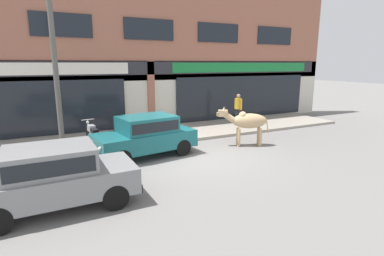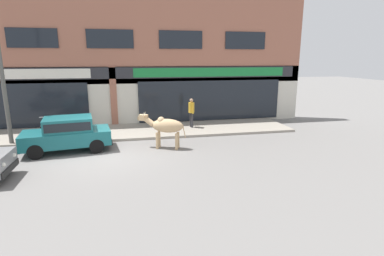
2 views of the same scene
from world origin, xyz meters
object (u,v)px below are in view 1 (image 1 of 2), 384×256
at_px(motorcycle_1, 127,131).
at_px(pedestrian, 238,106).
at_px(cow, 247,121).
at_px(motorcycle_0, 93,133).
at_px(car_0, 146,134).
at_px(car_1, 54,174).
at_px(utility_pole, 55,61).

xyz_separation_m(motorcycle_1, pedestrian, (6.05, 0.64, 0.60)).
bearing_deg(cow, motorcycle_1, 148.13).
bearing_deg(motorcycle_0, motorcycle_1, -5.01).
xyz_separation_m(cow, pedestrian, (1.84, 3.25, 0.10)).
bearing_deg(motorcycle_0, car_0, -56.65).
bearing_deg(motorcycle_0, pedestrian, 3.96).
bearing_deg(cow, car_1, -161.13).
bearing_deg(cow, car_0, 173.71).
bearing_deg(car_1, motorcycle_1, 59.73).
height_order(motorcycle_1, pedestrian, pedestrian).
height_order(cow, motorcycle_1, cow).
height_order(cow, pedestrian, pedestrian).
xyz_separation_m(car_0, motorcycle_0, (-1.50, 2.29, -0.30)).
distance_m(car_1, motorcycle_0, 5.42).
height_order(cow, car_1, cow).
bearing_deg(pedestrian, cow, -119.49).
bearing_deg(cow, pedestrian, 60.51).
bearing_deg(car_0, utility_pole, 152.92).
height_order(car_0, motorcycle_0, car_0).
distance_m(cow, car_1, 7.57).
distance_m(car_0, pedestrian, 6.56).
height_order(cow, motorcycle_0, cow).
height_order(motorcycle_0, pedestrian, pedestrian).
xyz_separation_m(motorcycle_0, utility_pole, (-1.18, -0.92, 2.84)).
bearing_deg(utility_pole, motorcycle_1, 17.20).
xyz_separation_m(car_1, utility_pole, (0.39, 4.27, 2.54)).
distance_m(motorcycle_1, pedestrian, 6.11).
distance_m(car_0, utility_pole, 3.94).
bearing_deg(motorcycle_1, pedestrian, 6.01).
height_order(pedestrian, utility_pole, utility_pole).
distance_m(motorcycle_0, utility_pole, 3.21).
xyz_separation_m(car_1, motorcycle_1, (2.95, 5.06, -0.30)).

